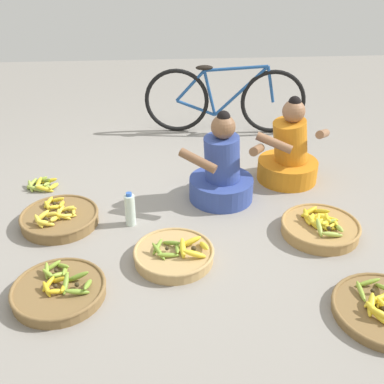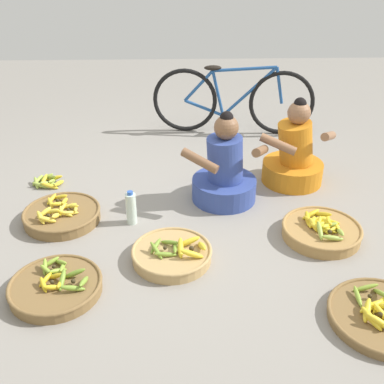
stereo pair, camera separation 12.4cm
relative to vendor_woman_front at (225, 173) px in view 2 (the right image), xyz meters
name	(u,v)px [view 2 (the right image)]	position (x,y,z in m)	size (l,w,h in m)	color
ground_plane	(191,219)	(-0.28, -0.30, -0.24)	(10.00, 10.00, 0.00)	gray
vendor_woman_front	(225,173)	(0.00, 0.00, 0.00)	(0.72, 0.54, 0.75)	#334793
vendor_woman_behind	(294,156)	(0.62, 0.29, 0.00)	(0.71, 0.53, 0.76)	orange
bicycle_leaning	(233,100)	(0.21, 1.43, 0.12)	(1.70, 0.24, 0.73)	black
banana_basket_mid_left	(322,230)	(0.65, -0.57, -0.18)	(0.57, 0.57, 0.17)	#A87F47
banana_basket_near_bicycle	(383,316)	(0.77, -1.40, -0.20)	(0.62, 0.62, 0.14)	brown
banana_basket_back_right	(56,286)	(-1.13, -1.10, -0.19)	(0.57, 0.57, 0.15)	brown
banana_basket_near_vendor	(172,253)	(-0.42, -0.80, -0.19)	(0.54, 0.54, 0.16)	tan
banana_basket_front_left	(62,215)	(-1.26, -0.29, -0.18)	(0.58, 0.58, 0.16)	brown
loose_bananas_mid_right	(47,181)	(-1.51, 0.29, -0.21)	(0.28, 0.24, 0.10)	#9EB747
water_bottle	(131,208)	(-0.73, -0.34, -0.11)	(0.08, 0.08, 0.27)	silver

